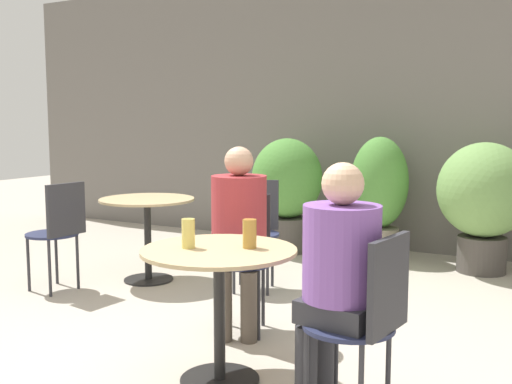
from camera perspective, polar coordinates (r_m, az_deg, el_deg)
name	(u,v)px	position (r m, az deg, el deg)	size (l,w,h in m)	color
ground_plane	(201,372)	(3.42, -5.27, -16.67)	(20.00, 20.00, 0.00)	#B2A899
storefront_wall	(392,108)	(6.47, 12.81, 7.85)	(10.00, 0.06, 3.00)	slate
cafe_table_near	(219,279)	(3.12, -3.53, -8.24)	(0.80, 0.80, 0.71)	black
cafe_table_far	(147,217)	(5.16, -10.31, -2.36)	(0.80, 0.80, 0.71)	black
bistro_chair_0	(368,312)	(2.68, 10.59, -11.21)	(0.43, 0.41, 0.88)	#232847
bistro_chair_1	(242,248)	(3.93, -1.33, -5.31)	(0.44, 0.46, 0.88)	#232847
bistro_chair_3	(255,223)	(4.87, -0.05, -2.94)	(0.44, 0.45, 0.88)	#232847
bistro_chair_4	(59,226)	(4.99, -18.25, -3.06)	(0.42, 0.41, 0.88)	#232847
seated_person_0	(338,269)	(2.70, 7.83, -7.31)	(0.37, 0.34, 1.18)	#2D2D33
seated_person_1	(239,224)	(3.75, -1.66, -3.10)	(0.40, 0.42, 1.20)	brown
beer_glass_0	(250,234)	(3.07, -0.62, -3.99)	(0.07, 0.07, 0.15)	#B28433
beer_glass_1	(188,233)	(3.09, -6.46, -3.94)	(0.07, 0.07, 0.15)	#DBC65B
potted_plant_0	(287,186)	(6.22, 2.97, 0.53)	(0.73, 0.73, 1.18)	#47423D
potted_plant_1	(379,192)	(6.03, 11.66, 0.05)	(0.57, 0.57, 1.21)	slate
potted_plant_2	(484,196)	(5.72, 20.89, -0.35)	(0.82, 0.82, 1.17)	#47423D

